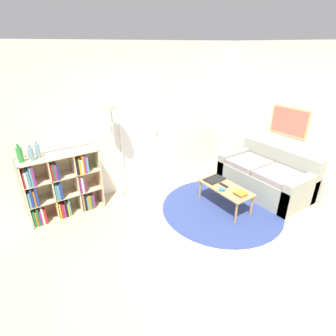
{
  "coord_description": "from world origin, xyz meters",
  "views": [
    {
      "loc": [
        -2.08,
        -1.52,
        2.55
      ],
      "look_at": [
        -0.09,
        1.43,
        0.85
      ],
      "focal_mm": 28.0,
      "sensor_mm": 36.0,
      "label": 1
    }
  ],
  "objects_px": {
    "laptop": "(215,179)",
    "bottle_right": "(38,151)",
    "coffee_table": "(225,189)",
    "bottle_left": "(20,155)",
    "couch": "(266,177)",
    "bowl": "(222,189)",
    "floor_lamp": "(112,122)",
    "bookshelf": "(62,187)",
    "bottle_middle": "(31,154)"
  },
  "relations": [
    {
      "from": "floor_lamp",
      "to": "bottle_middle",
      "type": "relative_size",
      "value": 7.21
    },
    {
      "from": "laptop",
      "to": "bowl",
      "type": "distance_m",
      "value": 0.37
    },
    {
      "from": "laptop",
      "to": "bowl",
      "type": "xyz_separation_m",
      "value": [
        -0.15,
        -0.34,
        0.01
      ]
    },
    {
      "from": "coffee_table",
      "to": "bottle_left",
      "type": "relative_size",
      "value": 3.45
    },
    {
      "from": "coffee_table",
      "to": "laptop",
      "type": "relative_size",
      "value": 2.48
    },
    {
      "from": "bookshelf",
      "to": "coffee_table",
      "type": "bearing_deg",
      "value": -30.01
    },
    {
      "from": "coffee_table",
      "to": "bottle_middle",
      "type": "relative_size",
      "value": 3.96
    },
    {
      "from": "bottle_right",
      "to": "bowl",
      "type": "bearing_deg",
      "value": -30.42
    },
    {
      "from": "bookshelf",
      "to": "bottle_middle",
      "type": "height_order",
      "value": "bottle_middle"
    },
    {
      "from": "bookshelf",
      "to": "floor_lamp",
      "type": "relative_size",
      "value": 0.67
    },
    {
      "from": "couch",
      "to": "bottle_left",
      "type": "xyz_separation_m",
      "value": [
        -3.79,
        1.36,
        0.86
      ]
    },
    {
      "from": "laptop",
      "to": "bottle_middle",
      "type": "bearing_deg",
      "value": 158.98
    },
    {
      "from": "couch",
      "to": "bottle_middle",
      "type": "bearing_deg",
      "value": 159.82
    },
    {
      "from": "laptop",
      "to": "bookshelf",
      "type": "bearing_deg",
      "value": 155.94
    },
    {
      "from": "bookshelf",
      "to": "floor_lamp",
      "type": "bearing_deg",
      "value": -6.41
    },
    {
      "from": "floor_lamp",
      "to": "bottle_left",
      "type": "distance_m",
      "value": 1.39
    },
    {
      "from": "bottle_left",
      "to": "laptop",
      "type": "bearing_deg",
      "value": -20.41
    },
    {
      "from": "bowl",
      "to": "bottle_right",
      "type": "relative_size",
      "value": 0.42
    },
    {
      "from": "bottle_middle",
      "to": "couch",
      "type": "bearing_deg",
      "value": -20.18
    },
    {
      "from": "bottle_left",
      "to": "bottle_middle",
      "type": "height_order",
      "value": "bottle_left"
    },
    {
      "from": "floor_lamp",
      "to": "bottle_left",
      "type": "xyz_separation_m",
      "value": [
        -1.36,
        0.1,
        -0.27
      ]
    },
    {
      "from": "bottle_left",
      "to": "bottle_right",
      "type": "height_order",
      "value": "bottle_left"
    },
    {
      "from": "bottle_middle",
      "to": "bottle_right",
      "type": "xyz_separation_m",
      "value": [
        0.1,
        0.05,
        0.01
      ]
    },
    {
      "from": "floor_lamp",
      "to": "coffee_table",
      "type": "xyz_separation_m",
      "value": [
        1.39,
        -1.23,
        -1.08
      ]
    },
    {
      "from": "bookshelf",
      "to": "couch",
      "type": "height_order",
      "value": "bookshelf"
    },
    {
      "from": "bookshelf",
      "to": "laptop",
      "type": "height_order",
      "value": "bookshelf"
    },
    {
      "from": "couch",
      "to": "bookshelf",
      "type": "bearing_deg",
      "value": 157.74
    },
    {
      "from": "bowl",
      "to": "bottle_left",
      "type": "distance_m",
      "value": 3.04
    },
    {
      "from": "coffee_table",
      "to": "bottle_left",
      "type": "bearing_deg",
      "value": 154.3
    },
    {
      "from": "laptop",
      "to": "bottle_right",
      "type": "xyz_separation_m",
      "value": [
        -2.54,
        1.06,
        0.75
      ]
    },
    {
      "from": "laptop",
      "to": "bottle_left",
      "type": "distance_m",
      "value": 3.05
    },
    {
      "from": "bookshelf",
      "to": "couch",
      "type": "bearing_deg",
      "value": -22.26
    },
    {
      "from": "bottle_middle",
      "to": "bowl",
      "type": "bearing_deg",
      "value": -28.5
    },
    {
      "from": "couch",
      "to": "bottle_middle",
      "type": "height_order",
      "value": "bottle_middle"
    },
    {
      "from": "bottle_left",
      "to": "bookshelf",
      "type": "bearing_deg",
      "value": 0.78
    },
    {
      "from": "coffee_table",
      "to": "bowl",
      "type": "distance_m",
      "value": 0.15
    },
    {
      "from": "bowl",
      "to": "bottle_left",
      "type": "relative_size",
      "value": 0.4
    },
    {
      "from": "bookshelf",
      "to": "bottle_right",
      "type": "bearing_deg",
      "value": 172.89
    },
    {
      "from": "bookshelf",
      "to": "bowl",
      "type": "xyz_separation_m",
      "value": [
        2.17,
        -1.37,
        -0.08
      ]
    },
    {
      "from": "bookshelf",
      "to": "coffee_table",
      "type": "relative_size",
      "value": 1.23
    },
    {
      "from": "couch",
      "to": "coffee_table",
      "type": "height_order",
      "value": "couch"
    },
    {
      "from": "bookshelf",
      "to": "laptop",
      "type": "bearing_deg",
      "value": -24.06
    },
    {
      "from": "laptop",
      "to": "bowl",
      "type": "height_order",
      "value": "bowl"
    },
    {
      "from": "couch",
      "to": "coffee_table",
      "type": "distance_m",
      "value": 1.04
    },
    {
      "from": "bookshelf",
      "to": "bottle_right",
      "type": "height_order",
      "value": "bottle_right"
    },
    {
      "from": "laptop",
      "to": "floor_lamp",
      "type": "bearing_deg",
      "value": 146.53
    },
    {
      "from": "bookshelf",
      "to": "floor_lamp",
      "type": "distance_m",
      "value": 1.31
    },
    {
      "from": "floor_lamp",
      "to": "coffee_table",
      "type": "relative_size",
      "value": 1.82
    },
    {
      "from": "floor_lamp",
      "to": "bottle_right",
      "type": "height_order",
      "value": "floor_lamp"
    },
    {
      "from": "coffee_table",
      "to": "laptop",
      "type": "xyz_separation_m",
      "value": [
        0.02,
        0.29,
        0.05
      ]
    }
  ]
}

